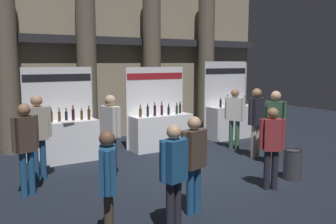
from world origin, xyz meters
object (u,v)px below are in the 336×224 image
trash_bin (293,164)px  visitor_9 (272,143)px  visitor_0 (275,121)px  visitor_1 (38,129)px  visitor_4 (174,170)px  visitor_8 (108,180)px  visitor_2 (256,117)px  exhibitor_booth_1 (160,128)px  visitor_7 (26,142)px  visitor_5 (194,157)px  visitor_6 (111,128)px  exhibitor_booth_2 (231,119)px  exhibitor_booth_0 (63,137)px  visitor_3 (235,114)px

trash_bin → visitor_9: 1.08m
visitor_0 → visitor_1: visitor_0 is taller
visitor_4 → visitor_8: same height
visitor_2 → visitor_9: size_ratio=1.12×
exhibitor_booth_1 → trash_bin: bearing=-75.2°
visitor_7 → visitor_8: 2.62m
visitor_1 → visitor_2: (5.12, -1.01, -0.00)m
visitor_4 → visitor_5: 0.72m
visitor_1 → visitor_9: (3.69, -2.89, -0.15)m
exhibitor_booth_1 → visitor_2: (1.57, -2.14, 0.48)m
visitor_1 → visitor_6: visitor_1 is taller
visitor_4 → visitor_7: (-1.53, 2.62, 0.08)m
exhibitor_booth_1 → visitor_9: 4.04m
exhibitor_booth_2 → visitor_6: size_ratio=1.40×
visitor_5 → visitor_9: bearing=-11.5°
exhibitor_booth_0 → visitor_8: 4.64m
exhibitor_booth_0 → visitor_4: 4.67m
exhibitor_booth_1 → visitor_1: bearing=-162.3°
exhibitor_booth_1 → visitor_4: exhibitor_booth_1 is taller
visitor_1 → visitor_4: (1.15, -3.45, -0.15)m
exhibitor_booth_1 → visitor_8: size_ratio=1.46×
exhibitor_booth_1 → visitor_4: bearing=-117.7°
trash_bin → visitor_3: 2.88m
visitor_0 → exhibitor_booth_2: bearing=125.6°
visitor_4 → visitor_6: bearing=70.8°
visitor_6 → visitor_2: bearing=-116.7°
exhibitor_booth_0 → visitor_2: (4.30, -2.20, 0.46)m
exhibitor_booth_0 → visitor_5: 4.38m
visitor_4 → visitor_6: (0.24, 2.93, 0.13)m
visitor_8 → visitor_0: bearing=131.6°
visitor_7 → visitor_8: visitor_7 is taller
visitor_7 → visitor_1: bearing=47.4°
exhibitor_booth_0 → exhibitor_booth_1: (2.73, -0.06, -0.02)m
visitor_1 → visitor_2: 5.22m
visitor_7 → visitor_9: size_ratio=1.07×
exhibitor_booth_1 → visitor_2: 2.70m
exhibitor_booth_0 → visitor_6: bearing=-71.8°
trash_bin → visitor_8: bearing=-170.8°
visitor_7 → visitor_8: bearing=-95.4°
visitor_0 → visitor_6: (-3.62, 1.22, -0.01)m
trash_bin → visitor_2: bearing=71.4°
visitor_0 → visitor_6: 3.82m
visitor_5 → visitor_6: bearing=81.3°
visitor_4 → visitor_1: bearing=93.8°
visitor_3 → visitor_5: bearing=-76.7°
trash_bin → visitor_1: size_ratio=0.36×
visitor_5 → visitor_8: (-1.58, -0.32, -0.02)m
visitor_2 → visitor_3: size_ratio=1.05×
visitor_0 → visitor_8: bearing=-103.2°
visitor_9 → visitor_7: bearing=7.4°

